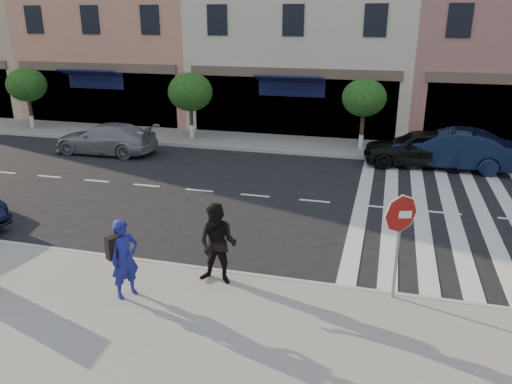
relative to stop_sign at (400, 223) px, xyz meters
The scene contains 13 objects.
ground 5.13m from the stop_sign, 159.67° to the left, with size 120.00×120.00×0.00m, color black.
sidewalk_near 5.26m from the stop_sign, 155.19° to the right, with size 60.00×4.50×0.15m, color gray.
sidewalk_far 13.56m from the stop_sign, 109.57° to the left, with size 60.00×3.00×0.15m, color gray.
building_centre 19.67m from the stop_sign, 105.00° to the left, with size 11.00×9.00×11.00m, color beige.
street_tree_wa 22.32m from the stop_sign, 146.02° to the left, with size 2.00×2.00×3.05m.
street_tree_wb 15.68m from the stop_sign, 127.31° to the left, with size 2.10×2.10×3.06m.
street_tree_c 12.57m from the stop_sign, 96.87° to the left, with size 1.90×1.90×3.04m.
stop_sign is the anchor object (origin of this frame).
photographer 5.60m from the stop_sign, 165.87° to the right, with size 0.62×0.40×1.69m, color navy.
walker 3.80m from the stop_sign, behind, with size 0.88×0.69×1.81m, color black.
car_far_left 15.39m from the stop_sign, 142.83° to the left, with size 1.83×4.50×1.31m, color gray.
car_far_mid 10.86m from the stop_sign, 85.18° to the left, with size 1.76×4.37×1.49m, color black.
car_far_right 11.00m from the stop_sign, 79.49° to the left, with size 1.64×4.70×1.55m, color black.
Camera 1 is at (4.12, -11.16, 5.68)m, focal length 35.00 mm.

